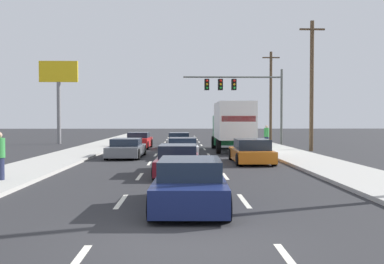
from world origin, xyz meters
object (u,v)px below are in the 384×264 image
at_px(car_navy, 190,185).
at_px(box_truck, 232,124).
at_px(car_red, 139,141).
at_px(traffic_signal_mast, 236,89).
at_px(car_gray, 126,149).
at_px(pedestrian_near_corner, 267,136).
at_px(car_maroon, 178,161).
at_px(utility_pole_far, 271,95).
at_px(car_silver, 179,141).
at_px(roadside_billboard, 59,86).
at_px(car_white, 183,148).
at_px(car_orange, 251,152).
at_px(utility_pole_mid, 312,84).

xyz_separation_m(car_navy, box_truck, (3.36, 18.74, 1.37)).
bearing_deg(car_navy, car_red, 99.29).
bearing_deg(traffic_signal_mast, car_red, -157.05).
height_order(car_red, car_gray, car_red).
height_order(car_red, box_truck, box_truck).
height_order(car_red, pedestrian_near_corner, pedestrian_near_corner).
bearing_deg(pedestrian_near_corner, box_truck, -138.07).
relative_size(car_maroon, car_navy, 1.14).
bearing_deg(traffic_signal_mast, car_navy, -100.16).
relative_size(car_maroon, box_truck, 0.60).
relative_size(car_red, utility_pole_far, 0.44).
relative_size(car_gray, car_silver, 1.07).
bearing_deg(roadside_billboard, utility_pole_far, 11.86).
relative_size(car_white, car_orange, 0.98).
xyz_separation_m(car_red, pedestrian_near_corner, (9.98, -0.49, 0.39)).
xyz_separation_m(car_red, car_maroon, (3.22, -15.39, -0.03)).
relative_size(car_white, roadside_billboard, 0.53).
height_order(box_truck, pedestrian_near_corner, box_truck).
height_order(car_red, utility_pole_far, utility_pole_far).
bearing_deg(car_maroon, utility_pole_mid, 52.49).
height_order(car_white, traffic_signal_mast, traffic_signal_mast).
xyz_separation_m(car_orange, roadside_billboard, (-15.00, 17.24, 4.77)).
bearing_deg(roadside_billboard, car_silver, -30.87).
distance_m(traffic_signal_mast, utility_pole_far, 8.32).
bearing_deg(car_white, car_navy, -89.32).
bearing_deg(traffic_signal_mast, car_maroon, -104.64).
xyz_separation_m(roadside_billboard, pedestrian_near_corner, (17.99, -6.59, -4.38)).
bearing_deg(box_truck, roadside_billboard, 148.10).
xyz_separation_m(car_silver, car_orange, (3.81, -10.54, -0.01)).
distance_m(car_red, car_silver, 3.25).
distance_m(car_orange, roadside_billboard, 23.35).
bearing_deg(car_gray, utility_pole_far, 55.52).
relative_size(car_red, traffic_signal_mast, 0.47).
bearing_deg(car_navy, utility_pole_mid, 64.30).
distance_m(car_orange, utility_pole_mid, 10.74).
relative_size(box_truck, utility_pole_far, 0.84).
xyz_separation_m(car_white, pedestrian_near_corner, (6.56, 7.53, 0.42)).
distance_m(car_silver, car_white, 7.43).
relative_size(car_white, box_truck, 0.52).
bearing_deg(pedestrian_near_corner, traffic_signal_mast, 115.06).
bearing_deg(car_navy, car_gray, 103.97).
height_order(utility_pole_mid, roadside_billboard, utility_pole_mid).
xyz_separation_m(car_white, utility_pole_mid, (9.26, 4.96, 4.23)).
bearing_deg(pedestrian_near_corner, utility_pole_far, 76.26).
bearing_deg(traffic_signal_mast, box_truck, -100.11).
bearing_deg(utility_pole_mid, car_orange, -125.13).
xyz_separation_m(utility_pole_mid, utility_pole_far, (-0.03, 13.50, 0.00)).
relative_size(car_red, car_orange, 0.97).
distance_m(car_silver, pedestrian_near_corner, 6.80).
xyz_separation_m(car_navy, car_orange, (3.41, 10.81, -0.01)).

